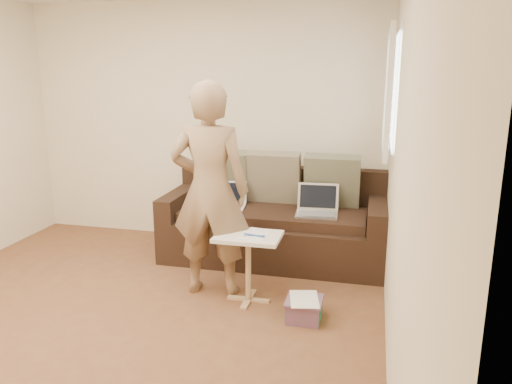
# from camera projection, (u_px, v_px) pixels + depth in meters

# --- Properties ---
(floor) EXTENTS (4.50, 4.50, 0.00)m
(floor) POSITION_uv_depth(u_px,v_px,m) (106.00, 334.00, 3.63)
(floor) COLOR brown
(floor) RESTS_ON ground
(wall_back) EXTENTS (4.00, 0.00, 4.00)m
(wall_back) POSITION_uv_depth(u_px,v_px,m) (203.00, 124.00, 5.44)
(wall_back) COLOR beige
(wall_back) RESTS_ON ground
(wall_right) EXTENTS (0.00, 4.50, 4.50)m
(wall_right) POSITION_uv_depth(u_px,v_px,m) (401.00, 174.00, 2.86)
(wall_right) COLOR beige
(wall_right) RESTS_ON ground
(window_blinds) EXTENTS (0.12, 0.88, 1.08)m
(window_blinds) POSITION_uv_depth(u_px,v_px,m) (390.00, 92.00, 4.19)
(window_blinds) COLOR white
(window_blinds) RESTS_ON wall_right
(sofa) EXTENTS (2.20, 0.95, 0.85)m
(sofa) POSITION_uv_depth(u_px,v_px,m) (274.00, 218.00, 5.00)
(sofa) COLOR black
(sofa) RESTS_ON ground
(pillow_left) EXTENTS (0.55, 0.29, 0.57)m
(pillow_left) POSITION_uv_depth(u_px,v_px,m) (223.00, 175.00, 5.24)
(pillow_left) COLOR #595D45
(pillow_left) RESTS_ON sofa
(pillow_mid) EXTENTS (0.55, 0.27, 0.57)m
(pillow_mid) POSITION_uv_depth(u_px,v_px,m) (274.00, 178.00, 5.13)
(pillow_mid) COLOR #746F53
(pillow_mid) RESTS_ON sofa
(pillow_right) EXTENTS (0.55, 0.28, 0.57)m
(pillow_right) POSITION_uv_depth(u_px,v_px,m) (332.00, 181.00, 4.97)
(pillow_right) COLOR #595D45
(pillow_right) RESTS_ON sofa
(laptop_silver) EXTENTS (0.42, 0.31, 0.27)m
(laptop_silver) POSITION_uv_depth(u_px,v_px,m) (316.00, 215.00, 4.76)
(laptop_silver) COLOR #B7BABC
(laptop_silver) RESTS_ON sofa
(laptop_white) EXTENTS (0.38, 0.30, 0.25)m
(laptop_white) POSITION_uv_depth(u_px,v_px,m) (227.00, 208.00, 5.01)
(laptop_white) COLOR white
(laptop_white) RESTS_ON sofa
(person) EXTENTS (0.70, 0.51, 1.82)m
(person) POSITION_uv_depth(u_px,v_px,m) (210.00, 190.00, 4.11)
(person) COLOR brown
(person) RESTS_ON ground
(side_table) EXTENTS (0.53, 0.37, 0.58)m
(side_table) POSITION_uv_depth(u_px,v_px,m) (248.00, 268.00, 4.08)
(side_table) COLOR silver
(side_table) RESTS_ON ground
(drinking_glass) EXTENTS (0.07, 0.07, 0.12)m
(drinking_glass) POSITION_uv_depth(u_px,v_px,m) (230.00, 223.00, 4.10)
(drinking_glass) COLOR silver
(drinking_glass) RESTS_ON side_table
(scissors) EXTENTS (0.19, 0.11, 0.02)m
(scissors) POSITION_uv_depth(u_px,v_px,m) (254.00, 235.00, 3.97)
(scissors) COLOR silver
(scissors) RESTS_ON side_table
(paper_on_table) EXTENTS (0.25, 0.33, 0.00)m
(paper_on_table) POSITION_uv_depth(u_px,v_px,m) (256.00, 234.00, 4.02)
(paper_on_table) COLOR white
(paper_on_table) RESTS_ON side_table
(striped_box) EXTENTS (0.28, 0.28, 0.17)m
(striped_box) POSITION_uv_depth(u_px,v_px,m) (304.00, 309.00, 3.82)
(striped_box) COLOR #BD1C68
(striped_box) RESTS_ON ground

